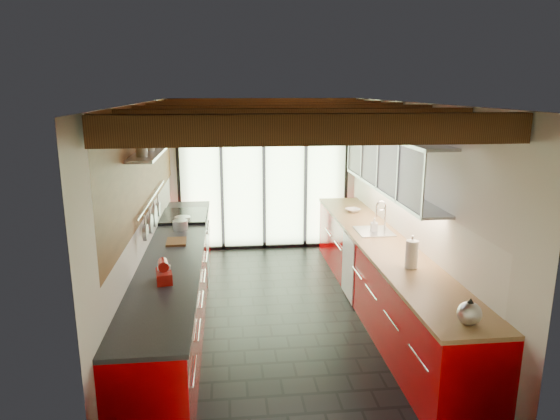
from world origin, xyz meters
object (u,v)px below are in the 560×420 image
Objects in this scene: kettle at (470,312)px; stand_mixer at (164,273)px; bowl at (353,210)px; paper_towel at (412,255)px; soap_bottle at (374,225)px.

stand_mixer is at bearing 155.14° from kettle.
kettle reaches higher than bowl.
paper_towel is 1.35m from soap_bottle.
kettle is 0.76× the size of paper_towel.
paper_towel reaches higher than kettle.
kettle is at bearing -90.00° from paper_towel.
paper_towel is at bearing -90.00° from soap_bottle.
stand_mixer is 2.54m from paper_towel.
stand_mixer is 1.44× the size of soap_bottle.
paper_towel is at bearing 2.49° from stand_mixer.
soap_bottle is 0.89× the size of bowl.
bowl is (2.54, 2.57, -0.07)m from stand_mixer.
stand_mixer is 2.80m from kettle.
stand_mixer reaches higher than bowl.
paper_towel is 2.46m from bowl.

